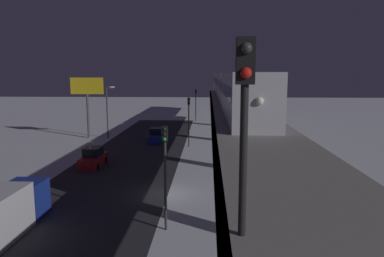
# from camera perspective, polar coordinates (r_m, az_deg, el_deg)

# --- Properties ---
(ground_plane) EXTENTS (240.00, 240.00, 0.00)m
(ground_plane) POSITION_cam_1_polar(r_m,az_deg,el_deg) (29.20, -4.10, -10.24)
(ground_plane) COLOR silver
(avenue_asphalt) EXTENTS (11.00, 91.63, 0.01)m
(avenue_asphalt) POSITION_cam_1_polar(r_m,az_deg,el_deg) (30.27, -14.34, -9.79)
(avenue_asphalt) COLOR #28282D
(avenue_asphalt) RESTS_ON ground_plane
(elevated_railway) EXTENTS (5.00, 91.63, 6.12)m
(elevated_railway) POSITION_cam_1_polar(r_m,az_deg,el_deg) (27.87, 8.01, -0.01)
(elevated_railway) COLOR gray
(elevated_railway) RESTS_ON ground_plane
(subway_train) EXTENTS (2.94, 74.07, 3.40)m
(subway_train) POSITION_cam_1_polar(r_m,az_deg,el_deg) (56.42, 5.43, 7.01)
(subway_train) COLOR #B7BABF
(subway_train) RESTS_ON elevated_railway
(rail_signal) EXTENTS (0.36, 0.41, 4.00)m
(rail_signal) POSITION_cam_1_polar(r_m,az_deg,el_deg) (7.15, 8.29, 3.90)
(rail_signal) COLOR black
(rail_signal) RESTS_ON elevated_railway
(sedan_red) EXTENTS (1.91, 4.49, 1.97)m
(sedan_red) POSITION_cam_1_polar(r_m,az_deg,el_deg) (38.73, -15.31, -4.59)
(sedan_red) COLOR #A51E1E
(sedan_red) RESTS_ON ground_plane
(sedan_blue) EXTENTS (1.80, 4.27, 1.97)m
(sedan_blue) POSITION_cam_1_polar(r_m,az_deg,el_deg) (50.73, -5.63, -1.22)
(sedan_blue) COLOR navy
(sedan_blue) RESTS_ON ground_plane
(box_truck) EXTENTS (2.40, 7.40, 2.80)m
(box_truck) POSITION_cam_1_polar(r_m,az_deg,el_deg) (24.45, -27.72, -11.69)
(box_truck) COLOR navy
(box_truck) RESTS_ON ground_plane
(traffic_light_near) EXTENTS (0.32, 0.44, 6.40)m
(traffic_light_near) POSITION_cam_1_polar(r_m,az_deg,el_deg) (21.58, -4.26, -5.42)
(traffic_light_near) COLOR #2D2D2D
(traffic_light_near) RESTS_ON ground_plane
(traffic_light_mid) EXTENTS (0.32, 0.44, 6.40)m
(traffic_light_mid) POSITION_cam_1_polar(r_m,az_deg,el_deg) (46.75, -0.52, 2.19)
(traffic_light_mid) COLOR #2D2D2D
(traffic_light_mid) RESTS_ON ground_plane
(traffic_light_far) EXTENTS (0.32, 0.44, 6.40)m
(traffic_light_far) POSITION_cam_1_polar(r_m,az_deg,el_deg) (72.23, 0.60, 4.45)
(traffic_light_far) COLOR #2D2D2D
(traffic_light_far) RESTS_ON ground_plane
(commercial_billboard) EXTENTS (4.80, 0.36, 8.90)m
(commercial_billboard) POSITION_cam_1_polar(r_m,az_deg,el_deg) (55.33, -16.22, 5.58)
(commercial_billboard) COLOR #4C4C51
(commercial_billboard) RESTS_ON ground_plane
(street_lamp_far) EXTENTS (1.35, 0.44, 7.65)m
(street_lamp_far) POSITION_cam_1_polar(r_m,az_deg,el_deg) (54.66, -13.04, 3.55)
(street_lamp_far) COLOR #38383D
(street_lamp_far) RESTS_ON ground_plane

